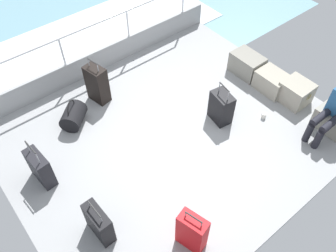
# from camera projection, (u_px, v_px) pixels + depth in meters

# --- Properties ---
(ground_plane) EXTENTS (4.40, 5.20, 0.06)m
(ground_plane) POSITION_uv_depth(u_px,v_px,m) (172.00, 135.00, 5.82)
(ground_plane) COLOR #939699
(gunwale_port) EXTENTS (0.06, 5.20, 0.45)m
(gunwale_port) POSITION_uv_depth(u_px,v_px,m) (100.00, 59.00, 6.73)
(gunwale_port) COLOR #939699
(gunwale_port) RESTS_ON ground_plane
(railing_port) EXTENTS (0.04, 4.20, 1.02)m
(railing_port) POSITION_uv_depth(u_px,v_px,m) (96.00, 35.00, 6.31)
(railing_port) COLOR silver
(railing_port) RESTS_ON ground_plane
(sea_wake) EXTENTS (12.00, 12.00, 0.01)m
(sea_wake) POSITION_uv_depth(u_px,v_px,m) (70.00, 48.00, 7.88)
(sea_wake) COLOR #6B99A8
(sea_wake) RESTS_ON ground_plane
(cargo_crate_0) EXTENTS (0.64, 0.42, 0.41)m
(cargo_crate_0) POSITION_uv_depth(u_px,v_px,m) (247.00, 64.00, 6.67)
(cargo_crate_0) COLOR gray
(cargo_crate_0) RESTS_ON ground_plane
(cargo_crate_1) EXTENTS (0.60, 0.43, 0.36)m
(cargo_crate_1) POSITION_uv_depth(u_px,v_px,m) (272.00, 82.00, 6.37)
(cargo_crate_1) COLOR #9E9989
(cargo_crate_1) RESTS_ON ground_plane
(cargo_crate_2) EXTENTS (0.52, 0.46, 0.41)m
(cargo_crate_2) POSITION_uv_depth(u_px,v_px,m) (296.00, 93.00, 6.16)
(cargo_crate_2) COLOR #9E9989
(cargo_crate_2) RESTS_ON ground_plane
(cargo_crate_3) EXTENTS (0.58, 0.42, 0.36)m
(cargo_crate_3) POSITION_uv_depth(u_px,v_px,m) (333.00, 120.00, 5.76)
(cargo_crate_3) COLOR gray
(cargo_crate_3) RESTS_ON ground_plane
(passenger_seated) EXTENTS (0.34, 0.66, 1.06)m
(passenger_seated) POSITION_uv_depth(u_px,v_px,m) (335.00, 109.00, 5.41)
(passenger_seated) COLOR #26598C
(passenger_seated) RESTS_ON ground_plane
(suitcase_0) EXTENTS (0.46, 0.20, 0.65)m
(suitcase_0) POSITION_uv_depth(u_px,v_px,m) (99.00, 223.00, 4.49)
(suitcase_0) COLOR black
(suitcase_0) RESTS_ON ground_plane
(suitcase_1) EXTENTS (0.46, 0.23, 0.77)m
(suitcase_1) POSITION_uv_depth(u_px,v_px,m) (40.00, 168.00, 5.03)
(suitcase_1) COLOR black
(suitcase_1) RESTS_ON ground_plane
(suitcase_2) EXTENTS (0.43, 0.31, 0.75)m
(suitcase_2) POSITION_uv_depth(u_px,v_px,m) (221.00, 107.00, 5.81)
(suitcase_2) COLOR black
(suitcase_2) RESTS_ON ground_plane
(suitcase_3) EXTENTS (0.41, 0.31, 0.86)m
(suitcase_3) POSITION_uv_depth(u_px,v_px,m) (97.00, 84.00, 6.08)
(suitcase_3) COLOR black
(suitcase_3) RESTS_ON ground_plane
(suitcase_4) EXTENTS (0.41, 0.29, 0.73)m
(suitcase_4) POSITION_uv_depth(u_px,v_px,m) (192.00, 232.00, 4.36)
(suitcase_4) COLOR red
(suitcase_4) RESTS_ON ground_plane
(duffel_bag) EXTENTS (0.56, 0.57, 0.50)m
(duffel_bag) POSITION_uv_depth(u_px,v_px,m) (73.00, 116.00, 5.83)
(duffel_bag) COLOR black
(duffel_bag) RESTS_ON ground_plane
(paper_cup) EXTENTS (0.08, 0.08, 0.10)m
(paper_cup) POSITION_uv_depth(u_px,v_px,m) (264.00, 115.00, 6.01)
(paper_cup) COLOR white
(paper_cup) RESTS_ON ground_plane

